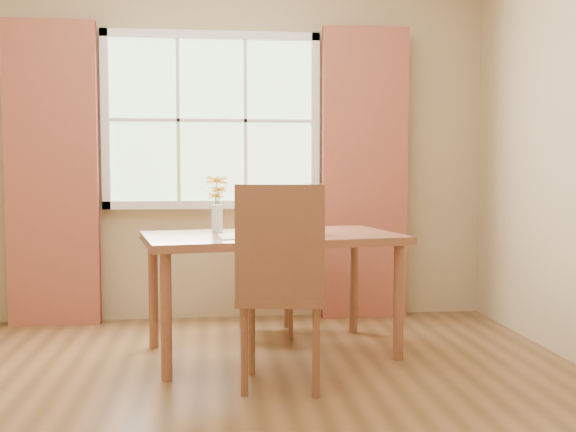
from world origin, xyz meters
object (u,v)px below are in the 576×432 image
at_px(chair_far, 265,258).
at_px(dining_table, 272,246).
at_px(flower_vase, 217,198).
at_px(chair_near, 281,279).
at_px(croissant_sandwich, 262,223).
at_px(water_glass, 316,224).

bearing_deg(chair_far, dining_table, -89.26).
relative_size(dining_table, flower_vase, 4.65).
distance_m(dining_table, flower_vase, 0.46).
bearing_deg(chair_near, dining_table, 98.00).
relative_size(dining_table, chair_far, 1.75).
xyz_separation_m(chair_near, flower_vase, (-0.32, 0.86, 0.37)).
relative_size(dining_table, chair_near, 1.55).
bearing_deg(chair_near, croissant_sandwich, 104.93).
height_order(croissant_sandwich, flower_vase, flower_vase).
distance_m(dining_table, water_glass, 0.30).
bearing_deg(croissant_sandwich, flower_vase, 107.02).
xyz_separation_m(dining_table, chair_far, (0.00, 0.59, -0.15)).
relative_size(water_glass, flower_vase, 0.35).
bearing_deg(dining_table, flower_vase, 145.59).
height_order(chair_far, croissant_sandwich, chair_far).
distance_m(croissant_sandwich, flower_vase, 0.42).
distance_m(croissant_sandwich, water_glass, 0.36).
height_order(croissant_sandwich, water_glass, croissant_sandwich).
distance_m(dining_table, chair_near, 0.72).
relative_size(chair_near, flower_vase, 2.99).
xyz_separation_m(croissant_sandwich, flower_vase, (-0.26, 0.31, 0.13)).
bearing_deg(water_glass, croissant_sandwich, -158.95).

